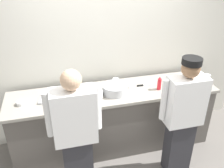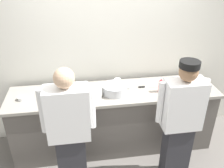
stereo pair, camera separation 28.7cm
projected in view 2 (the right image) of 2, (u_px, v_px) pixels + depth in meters
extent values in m
plane|color=slate|center=(118.00, 161.00, 3.45)|extent=(9.00, 9.00, 0.00)
cube|color=silver|center=(109.00, 45.00, 3.50)|extent=(4.48, 0.10, 2.86)
cube|color=#56514C|center=(114.00, 120.00, 3.55)|extent=(2.80, 0.63, 0.90)
cube|color=gray|center=(114.00, 93.00, 3.33)|extent=(2.86, 0.68, 0.04)
cube|color=#2D2D33|center=(73.00, 162.00, 2.92)|extent=(0.33, 0.20, 0.79)
cube|color=white|center=(68.00, 114.00, 2.58)|extent=(0.46, 0.24, 0.62)
cylinder|color=white|center=(42.00, 111.00, 2.57)|extent=(0.07, 0.07, 0.53)
cylinder|color=white|center=(92.00, 107.00, 2.64)|extent=(0.07, 0.07, 0.53)
sphere|color=tan|center=(64.00, 78.00, 2.38)|extent=(0.21, 0.21, 0.21)
cube|color=#2D2D33|center=(176.00, 151.00, 3.10)|extent=(0.32, 0.20, 0.77)
cube|color=white|center=(183.00, 105.00, 2.77)|extent=(0.45, 0.24, 0.61)
cylinder|color=white|center=(160.00, 103.00, 2.76)|extent=(0.07, 0.07, 0.52)
cylinder|color=white|center=(203.00, 99.00, 2.83)|extent=(0.07, 0.07, 0.52)
sphere|color=#8C6647|center=(189.00, 72.00, 2.57)|extent=(0.21, 0.21, 0.21)
cylinder|color=black|center=(190.00, 64.00, 2.53)|extent=(0.22, 0.22, 0.07)
cylinder|color=white|center=(95.00, 96.00, 3.19)|extent=(0.20, 0.20, 0.01)
cylinder|color=white|center=(95.00, 96.00, 3.19)|extent=(0.20, 0.20, 0.01)
cylinder|color=white|center=(95.00, 95.00, 3.18)|extent=(0.20, 0.20, 0.01)
cylinder|color=white|center=(95.00, 94.00, 3.18)|extent=(0.20, 0.20, 0.01)
cylinder|color=white|center=(95.00, 93.00, 3.17)|extent=(0.20, 0.20, 0.01)
cylinder|color=white|center=(95.00, 92.00, 3.16)|extent=(0.20, 0.20, 0.01)
cylinder|color=white|center=(95.00, 92.00, 3.16)|extent=(0.20, 0.20, 0.01)
cylinder|color=white|center=(94.00, 91.00, 3.15)|extent=(0.20, 0.20, 0.01)
cylinder|color=#B7BABF|center=(115.00, 89.00, 3.26)|extent=(0.33, 0.33, 0.12)
cube|color=#B7BABF|center=(59.00, 95.00, 3.22)|extent=(0.54, 0.41, 0.02)
cylinder|color=red|center=(161.00, 86.00, 3.28)|extent=(0.06, 0.06, 0.16)
cone|color=red|center=(161.00, 80.00, 3.23)|extent=(0.05, 0.05, 0.04)
cylinder|color=white|center=(22.00, 98.00, 3.12)|extent=(0.11, 0.11, 0.04)
cylinder|color=gold|center=(22.00, 97.00, 3.12)|extent=(0.09, 0.09, 0.01)
cylinder|color=white|center=(129.00, 87.00, 3.39)|extent=(0.09, 0.09, 0.04)
cylinder|color=gold|center=(129.00, 86.00, 3.39)|extent=(0.07, 0.07, 0.01)
cylinder|color=white|center=(179.00, 82.00, 3.52)|extent=(0.10, 0.10, 0.05)
cylinder|color=orange|center=(179.00, 81.00, 3.51)|extent=(0.08, 0.08, 0.01)
cylinder|color=white|center=(88.00, 88.00, 3.36)|extent=(0.09, 0.09, 0.05)
cylinder|color=gold|center=(88.00, 87.00, 3.35)|extent=(0.08, 0.08, 0.01)
cylinder|color=white|center=(117.00, 82.00, 3.47)|extent=(0.09, 0.09, 0.09)
cube|color=#B7BABF|center=(151.00, 86.00, 3.44)|extent=(0.19, 0.03, 0.01)
cube|color=black|center=(142.00, 87.00, 3.42)|extent=(0.09, 0.03, 0.02)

